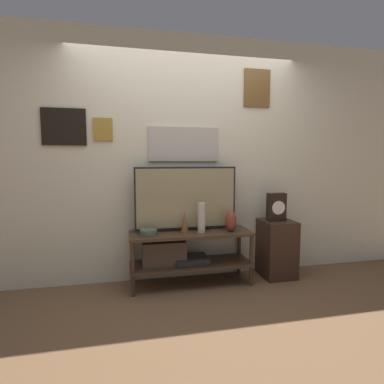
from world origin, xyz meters
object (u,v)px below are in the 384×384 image
at_px(vase_urn_stoneware, 231,221).
at_px(mantel_clock, 276,207).
at_px(vase_slim_bronze, 185,222).
at_px(television, 186,198).
at_px(vase_tall_ceramic, 201,218).
at_px(vase_wide_bowl, 148,232).

xyz_separation_m(vase_urn_stoneware, mantel_clock, (0.57, 0.07, 0.12)).
xyz_separation_m(vase_urn_stoneware, vase_slim_bronze, (-0.49, 0.06, -0.00)).
height_order(vase_urn_stoneware, vase_slim_bronze, vase_urn_stoneware).
xyz_separation_m(television, vase_slim_bronze, (-0.03, -0.10, -0.24)).
xyz_separation_m(television, vase_urn_stoneware, (0.46, -0.15, -0.24)).
bearing_deg(vase_urn_stoneware, mantel_clock, 7.07).
distance_m(television, vase_tall_ceramic, 0.28).
xyz_separation_m(television, vase_tall_ceramic, (0.14, -0.14, -0.20)).
relative_size(vase_tall_ceramic, vase_slim_bronze, 1.41).
bearing_deg(television, vase_slim_bronze, -110.02).
distance_m(television, mantel_clock, 1.04).
bearing_deg(mantel_clock, vase_urn_stoneware, -172.93).
distance_m(television, vase_slim_bronze, 0.26).
bearing_deg(television, vase_urn_stoneware, -18.40).
bearing_deg(mantel_clock, television, 175.42).
relative_size(vase_wide_bowl, vase_slim_bronze, 0.78).
bearing_deg(vase_slim_bronze, television, 69.98).
bearing_deg(television, vase_wide_bowl, -161.67).
distance_m(vase_tall_ceramic, vase_slim_bronze, 0.18).
relative_size(vase_wide_bowl, vase_urn_stoneware, 0.77).
xyz_separation_m(vase_slim_bronze, mantel_clock, (1.06, 0.01, 0.12)).
relative_size(vase_wide_bowl, vase_tall_ceramic, 0.55).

